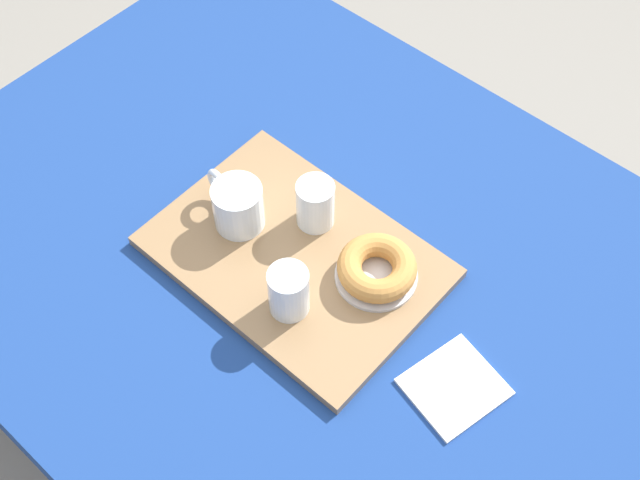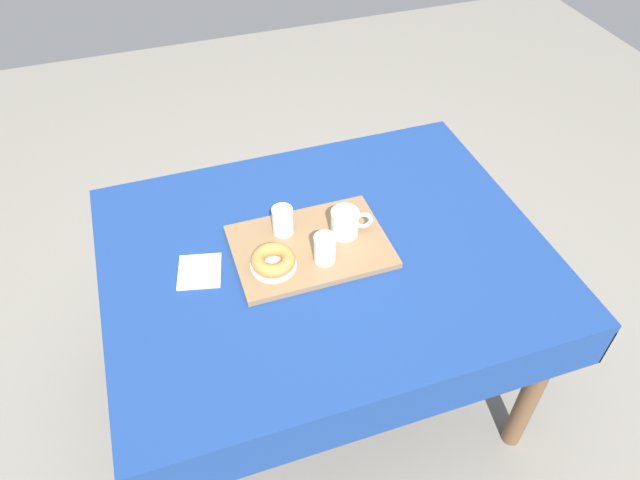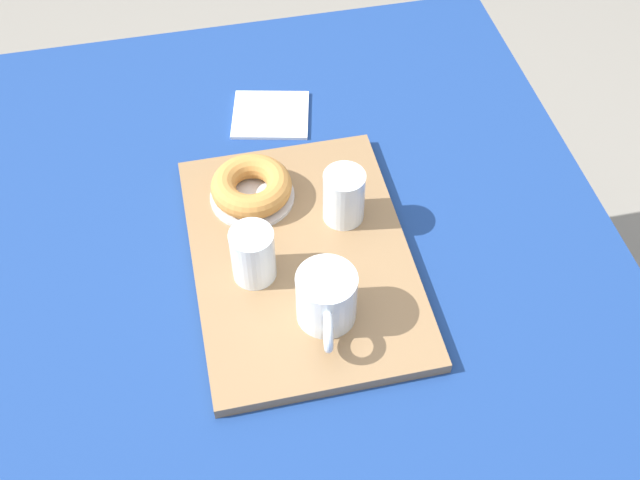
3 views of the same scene
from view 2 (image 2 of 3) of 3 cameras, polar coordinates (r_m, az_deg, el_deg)
The scene contains 9 objects.
ground_plane at distance 2.31m, azimuth 0.40°, elevation -13.72°, with size 6.00×6.00×0.00m, color gray.
dining_table at distance 1.81m, azimuth 0.49°, elevation -3.16°, with size 1.30×1.02×0.72m.
serving_tray at distance 1.74m, azimuth -0.96°, elevation -0.63°, with size 0.45×0.32×0.02m, color olive.
tea_mug_left at distance 1.74m, azimuth 2.48°, elevation 1.64°, with size 0.13×0.08×0.08m.
water_glass_near at distance 1.66m, azimuth 0.47°, elevation -0.95°, with size 0.06×0.06×0.09m.
water_glass_far at distance 1.75m, azimuth -3.63°, elevation 1.77°, with size 0.06×0.06×0.09m.
donut_plate_left at distance 1.67m, azimuth -4.52°, elevation -2.48°, with size 0.13×0.13×0.01m, color silver.
sugar_donut_left at distance 1.66m, azimuth -4.57°, elevation -1.93°, with size 0.13×0.13×0.04m, color #BC7F3D.
paper_napkin at distance 1.71m, azimuth -11.59°, elevation -2.99°, with size 0.12×0.13×0.01m, color white.
Camera 2 is at (-0.40, -1.15, 1.96)m, focal length 33.03 mm.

